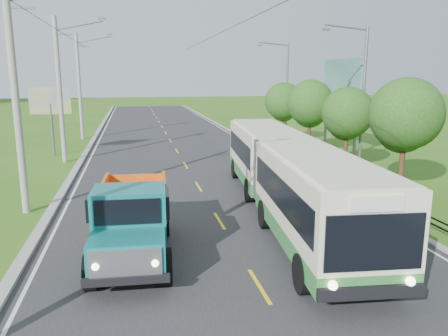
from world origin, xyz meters
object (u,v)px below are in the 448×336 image
object	(u,v)px
planter_mid	(327,168)
billboard_left	(50,105)
pole_near	(17,98)
streetlight_mid	(361,95)
planter_far	(285,148)
tree_third	(405,118)
billboard_right	(342,85)
dump_truck	(132,215)
pole_mid	(60,90)
tree_fourth	(347,116)
planter_near	(402,203)
bus	(286,171)
tree_fifth	(310,105)
tree_back	(284,103)
pole_far	(80,86)
streetlight_far	(285,88)

from	to	relation	value
planter_mid	billboard_left	size ratio (longest dim) A/B	0.13
pole_near	streetlight_mid	distance (m)	19.56
streetlight_mid	planter_far	xyz separation A→B (m)	(-2.04, 8.00, -4.62)
tree_third	billboard_right	world-z (taller)	billboard_right
tree_third	planter_mid	world-z (taller)	tree_third
dump_truck	streetlight_mid	bearing A→B (deg)	41.37
streetlight_mid	billboard_left	size ratio (longest dim) A/B	1.74
pole_mid	billboard_left	world-z (taller)	pole_mid
pole_near	streetlight_mid	size ratio (longest dim) A/B	1.10
pole_near	streetlight_mid	xyz separation A→B (m)	(18.90, 5.00, -0.19)
pole_near	tree_fourth	xyz separation A→B (m)	(18.12, 5.14, -1.51)
pole_mid	planter_near	world-z (taller)	pole_mid
billboard_left	bus	xyz separation A→B (m)	(12.53, -17.72, -1.86)
planter_near	planter_far	world-z (taller)	same
tree_fifth	planter_near	distance (m)	14.64
tree_fourth	planter_far	bearing A→B (deg)	99.08
bus	tree_third	bearing A→B (deg)	20.83
pole_mid	planter_mid	bearing A→B (deg)	-22.54
tree_back	planter_mid	bearing A→B (deg)	-95.91
planter_near	billboard_right	bearing A→B (deg)	75.20
pole_far	tree_fifth	xyz separation A→B (m)	(18.12, -12.86, -1.24)
tree_back	billboard_right	bearing A→B (deg)	-68.30
bus	tree_back	bearing A→B (deg)	76.60
billboard_left	billboard_right	bearing A→B (deg)	-10.40
streetlight_far	dump_truck	world-z (taller)	streetlight_far
planter_mid	bus	distance (m)	9.67
tree_fourth	billboard_left	size ratio (longest dim) A/B	1.04
tree_fourth	pole_near	bearing A→B (deg)	-164.16
planter_mid	billboard_left	distance (m)	20.99
tree_third	tree_fourth	bearing A→B (deg)	90.00
streetlight_mid	planter_far	bearing A→B (deg)	104.32
billboard_left	dump_truck	xyz separation A→B (m)	(5.92, -21.07, -2.38)
planter_far	dump_truck	xyz separation A→B (m)	(-12.18, -19.07, 1.21)
tree_third	planter_near	distance (m)	4.46
streetlight_far	pole_far	bearing A→B (deg)	165.19
streetlight_far	planter_far	size ratio (longest dim) A/B	13.54
planter_far	bus	bearing A→B (deg)	-109.50
pole_far	planter_far	world-z (taller)	pole_far
streetlight_mid	planter_near	world-z (taller)	streetlight_mid
pole_mid	pole_far	size ratio (longest dim) A/B	1.00
pole_mid	streetlight_far	size ratio (longest dim) A/B	1.10
pole_mid	pole_far	bearing A→B (deg)	90.00
pole_mid	tree_fifth	bearing A→B (deg)	-2.71
planter_far	planter_near	bearing A→B (deg)	-90.00
pole_far	billboard_right	distance (m)	24.33
planter_mid	bus	xyz separation A→B (m)	(-5.57, -7.72, 1.72)
streetlight_mid	planter_mid	world-z (taller)	streetlight_mid
tree_fourth	bus	xyz separation A→B (m)	(-6.82, -7.86, -1.58)
planter_mid	dump_truck	size ratio (longest dim) A/B	0.10
tree_third	tree_fifth	size ratio (longest dim) A/B	1.03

